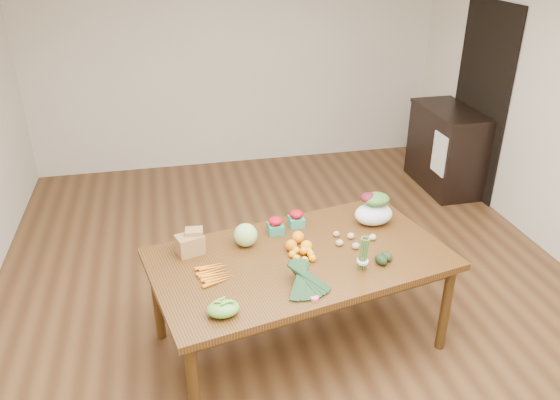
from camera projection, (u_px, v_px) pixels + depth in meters
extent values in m
plane|color=brown|center=(294.00, 295.00, 4.57)|extent=(6.00, 6.00, 0.00)
cube|color=silver|center=(236.00, 57.00, 6.58)|extent=(5.00, 0.02, 2.70)
cube|color=#563414|center=(299.00, 301.00, 3.89)|extent=(2.18, 1.49, 0.75)
cube|color=black|center=(480.00, 101.00, 5.97)|extent=(0.02, 1.00, 2.10)
cube|color=black|center=(446.00, 148.00, 6.29)|extent=(0.52, 1.02, 0.94)
cube|color=white|center=(439.00, 154.00, 5.92)|extent=(0.02, 0.28, 0.45)
sphere|color=#A5C873|center=(246.00, 235.00, 3.81)|extent=(0.17, 0.17, 0.17)
sphere|color=orange|center=(291.00, 245.00, 3.77)|extent=(0.08, 0.08, 0.08)
sphere|color=orange|center=(298.00, 237.00, 3.86)|extent=(0.09, 0.09, 0.09)
sphere|color=#FF990F|center=(306.00, 246.00, 3.76)|extent=(0.08, 0.08, 0.08)
ellipsoid|color=#66A437|center=(223.00, 309.00, 3.14)|extent=(0.19, 0.14, 0.09)
ellipsoid|color=tan|center=(340.00, 243.00, 3.83)|extent=(0.05, 0.05, 0.05)
ellipsoid|color=tan|center=(356.00, 246.00, 3.79)|extent=(0.06, 0.05, 0.05)
ellipsoid|color=#DDB47F|center=(351.00, 236.00, 3.92)|extent=(0.05, 0.05, 0.05)
ellipsoid|color=tan|center=(336.00, 234.00, 3.95)|extent=(0.05, 0.04, 0.04)
ellipsoid|color=#DECF80|center=(373.00, 237.00, 3.90)|extent=(0.05, 0.05, 0.05)
ellipsoid|color=black|center=(381.00, 260.00, 3.62)|extent=(0.10, 0.12, 0.07)
ellipsoid|color=black|center=(387.00, 256.00, 3.66)|extent=(0.09, 0.11, 0.06)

